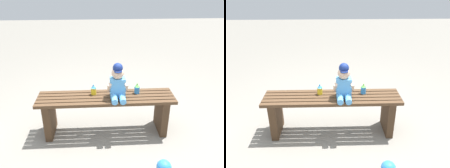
{
  "view_description": "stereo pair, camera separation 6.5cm",
  "coord_description": "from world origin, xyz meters",
  "views": [
    {
      "loc": [
        -0.07,
        -2.28,
        1.73
      ],
      "look_at": [
        0.07,
        -0.05,
        0.66
      ],
      "focal_mm": 36.35,
      "sensor_mm": 36.0,
      "label": 1
    },
    {
      "loc": [
        -0.01,
        -2.29,
        1.73
      ],
      "look_at": [
        0.07,
        -0.05,
        0.66
      ],
      "focal_mm": 36.35,
      "sensor_mm": 36.0,
      "label": 2
    }
  ],
  "objects": [
    {
      "name": "ground_plane",
      "position": [
        0.0,
        0.0,
        0.0
      ],
      "size": [
        16.0,
        16.0,
        0.0
      ],
      "primitive_type": "plane",
      "color": "gray"
    },
    {
      "name": "park_bench",
      "position": [
        0.0,
        0.0,
        0.32
      ],
      "size": [
        1.57,
        0.35,
        0.48
      ],
      "color": "#513823",
      "rests_on": "ground_plane"
    },
    {
      "name": "child_figure",
      "position": [
        0.13,
        -0.02,
        0.66
      ],
      "size": [
        0.23,
        0.27,
        0.4
      ],
      "color": "#59A5E5",
      "rests_on": "park_bench"
    },
    {
      "name": "sippy_cup_left",
      "position": [
        -0.14,
        0.06,
        0.54
      ],
      "size": [
        0.06,
        0.06,
        0.12
      ],
      "color": "yellow",
      "rests_on": "park_bench"
    },
    {
      "name": "sippy_cup_right",
      "position": [
        0.37,
        0.06,
        0.54
      ],
      "size": [
        0.06,
        0.06,
        0.12
      ],
      "color": "#338CE5",
      "rests_on": "park_bench"
    },
    {
      "name": "toy_ball",
      "position": [
        0.53,
        -0.7,
        0.07
      ],
      "size": [
        0.14,
        0.14,
        0.14
      ],
      "primitive_type": "sphere",
      "color": "#338CE5",
      "rests_on": "ground_plane"
    }
  ]
}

